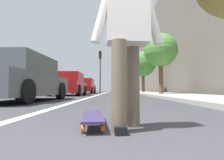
{
  "coord_description": "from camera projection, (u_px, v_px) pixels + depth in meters",
  "views": [
    {
      "loc": [
        -0.68,
        -0.09,
        0.37
      ],
      "look_at": [
        12.85,
        0.2,
        1.11
      ],
      "focal_mm": 28.7,
      "sensor_mm": 36.0,
      "label": 1
    }
  ],
  "objects": [
    {
      "name": "building_facade",
      "position": [
        166.0,
        43.0,
        22.83
      ],
      "size": [
        40.0,
        1.2,
        12.78
      ],
      "primitive_type": "cube",
      "color": "#645C52",
      "rests_on": "ground"
    },
    {
      "name": "ground_plane",
      "position": [
        114.0,
        96.0,
        10.64
      ],
      "size": [
        80.0,
        80.0,
        0.0
      ],
      "primitive_type": "plane",
      "color": "#38383D"
    },
    {
      "name": "parked_car_mid",
      "position": [
        69.0,
        84.0,
        11.93
      ],
      "size": [
        4.25,
        2.07,
        1.5
      ],
      "color": "maroon",
      "rests_on": "ground"
    },
    {
      "name": "lane_stripe_white",
      "position": [
        105.0,
        93.0,
        20.65
      ],
      "size": [
        52.0,
        0.16,
        0.01
      ],
      "primitive_type": "cube",
      "color": "silver",
      "rests_on": "ground"
    },
    {
      "name": "traffic_light",
      "position": [
        100.0,
        64.0,
        19.12
      ],
      "size": [
        0.33,
        0.28,
        4.53
      ],
      "color": "#2D2D2D",
      "rests_on": "ground"
    },
    {
      "name": "street_tree_mid",
      "position": [
        161.0,
        50.0,
        12.42
      ],
      "size": [
        2.31,
        2.31,
        4.29
      ],
      "color": "brown",
      "rests_on": "ground"
    },
    {
      "name": "sidewalk_curb",
      "position": [
        150.0,
        93.0,
        18.56
      ],
      "size": [
        52.0,
        3.2,
        0.12
      ],
      "primitive_type": "cube",
      "color": "#9E9B93",
      "rests_on": "ground"
    },
    {
      "name": "parked_car_far",
      "position": [
        84.0,
        86.0,
        18.19
      ],
      "size": [
        4.2,
        2.05,
        1.5
      ],
      "color": "maroon",
      "rests_on": "ground"
    },
    {
      "name": "parked_car_near",
      "position": [
        22.0,
        79.0,
        5.9
      ],
      "size": [
        4.24,
        2.04,
        1.49
      ],
      "color": "#4C5156",
      "rests_on": "ground"
    },
    {
      "name": "skateboard",
      "position": [
        93.0,
        117.0,
        1.86
      ],
      "size": [
        0.86,
        0.3,
        0.11
      ],
      "color": "orange",
      "rests_on": "ground"
    },
    {
      "name": "street_tree_far",
      "position": [
        143.0,
        64.0,
        20.36
      ],
      "size": [
        2.84,
        2.84,
        4.76
      ],
      "color": "brown",
      "rests_on": "ground"
    },
    {
      "name": "skater_person",
      "position": [
        127.0,
        32.0,
        1.75
      ],
      "size": [
        0.48,
        0.72,
        1.64
      ],
      "color": "brown",
      "rests_on": "ground"
    }
  ]
}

